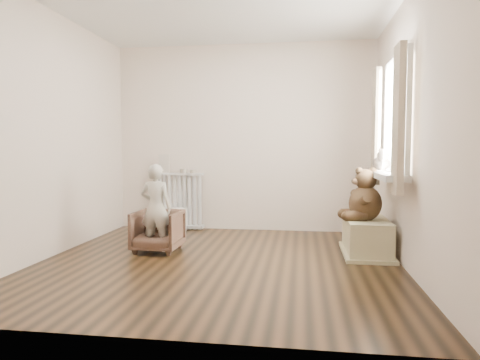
# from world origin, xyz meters

# --- Properties ---
(floor) EXTENTS (3.60, 3.60, 0.01)m
(floor) POSITION_xyz_m (0.00, 0.00, 0.00)
(floor) COLOR black
(floor) RESTS_ON ground
(back_wall) EXTENTS (3.60, 0.02, 2.60)m
(back_wall) POSITION_xyz_m (0.00, 1.80, 1.30)
(back_wall) COLOR white
(back_wall) RESTS_ON ground
(front_wall) EXTENTS (3.60, 0.02, 2.60)m
(front_wall) POSITION_xyz_m (0.00, -1.80, 1.30)
(front_wall) COLOR white
(front_wall) RESTS_ON ground
(left_wall) EXTENTS (0.02, 3.60, 2.60)m
(left_wall) POSITION_xyz_m (-1.80, 0.00, 1.30)
(left_wall) COLOR white
(left_wall) RESTS_ON ground
(right_wall) EXTENTS (0.02, 3.60, 2.60)m
(right_wall) POSITION_xyz_m (1.80, 0.00, 1.30)
(right_wall) COLOR white
(right_wall) RESTS_ON ground
(window) EXTENTS (0.03, 0.90, 1.10)m
(window) POSITION_xyz_m (1.76, 0.30, 1.45)
(window) COLOR white
(window) RESTS_ON right_wall
(window_sill) EXTENTS (0.22, 1.10, 0.06)m
(window_sill) POSITION_xyz_m (1.67, 0.30, 0.87)
(window_sill) COLOR silver
(window_sill) RESTS_ON right_wall
(curtain_left) EXTENTS (0.06, 0.26, 1.30)m
(curtain_left) POSITION_xyz_m (1.65, -0.27, 1.39)
(curtain_left) COLOR #C0AF91
(curtain_left) RESTS_ON right_wall
(curtain_right) EXTENTS (0.06, 0.26, 1.30)m
(curtain_right) POSITION_xyz_m (1.65, 0.87, 1.39)
(curtain_right) COLOR #C0AF91
(curtain_right) RESTS_ON right_wall
(radiator) EXTENTS (0.76, 0.14, 0.80)m
(radiator) POSITION_xyz_m (-0.93, 1.68, 0.39)
(radiator) COLOR silver
(radiator) RESTS_ON floor
(paper_doll) EXTENTS (0.16, 0.01, 0.26)m
(paper_doll) POSITION_xyz_m (-1.12, 1.68, 0.94)
(paper_doll) COLOR beige
(paper_doll) RESTS_ON radiator
(tin_a) EXTENTS (0.10, 0.10, 0.06)m
(tin_a) POSITION_xyz_m (-0.83, 1.68, 0.83)
(tin_a) COLOR #A59E8C
(tin_a) RESTS_ON radiator
(tin_b) EXTENTS (0.08, 0.08, 0.05)m
(tin_b) POSITION_xyz_m (-0.70, 1.68, 0.83)
(tin_b) COLOR #A59E8C
(tin_b) RESTS_ON radiator
(toy_vanity) EXTENTS (0.36, 0.26, 0.57)m
(toy_vanity) POSITION_xyz_m (-0.96, 1.65, 0.28)
(toy_vanity) COLOR silver
(toy_vanity) RESTS_ON floor
(armchair) EXTENTS (0.51, 0.52, 0.46)m
(armchair) POSITION_xyz_m (-0.76, 0.35, 0.23)
(armchair) COLOR brown
(armchair) RESTS_ON floor
(child) EXTENTS (0.36, 0.24, 0.96)m
(child) POSITION_xyz_m (-0.76, 0.30, 0.50)
(child) COLOR beige
(child) RESTS_ON armchair
(toy_bench) EXTENTS (0.44, 0.82, 0.39)m
(toy_bench) POSITION_xyz_m (1.52, 0.54, 0.20)
(toy_bench) COLOR beige
(toy_bench) RESTS_ON floor
(teddy_bear) EXTENTS (0.49, 0.41, 0.55)m
(teddy_bear) POSITION_xyz_m (1.49, 0.48, 0.67)
(teddy_bear) COLOR #312113
(teddy_bear) RESTS_ON toy_bench
(plush_cat) EXTENTS (0.25, 0.32, 0.24)m
(plush_cat) POSITION_xyz_m (1.66, 0.56, 1.00)
(plush_cat) COLOR gray
(plush_cat) RESTS_ON window_sill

